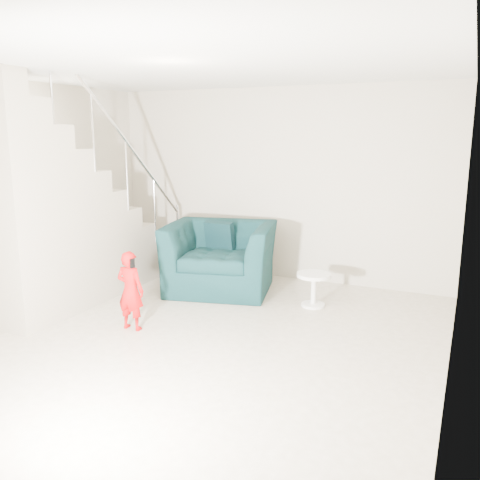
% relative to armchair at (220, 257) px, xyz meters
% --- Properties ---
extents(floor, '(5.50, 5.50, 0.00)m').
position_rel_armchair_xyz_m(floor, '(0.42, -1.82, -0.45)').
color(floor, tan).
rests_on(floor, ground).
extents(ceiling, '(5.50, 5.50, 0.00)m').
position_rel_armchair_xyz_m(ceiling, '(0.42, -1.82, 2.25)').
color(ceiling, silver).
rests_on(ceiling, back_wall).
extents(back_wall, '(5.00, 0.00, 5.00)m').
position_rel_armchair_xyz_m(back_wall, '(0.42, 0.93, 0.90)').
color(back_wall, '#B9AC96').
rests_on(back_wall, floor).
extents(right_wall, '(0.00, 5.50, 5.50)m').
position_rel_armchair_xyz_m(right_wall, '(2.92, -1.82, 0.90)').
color(right_wall, '#B9AC96').
rests_on(right_wall, floor).
extents(armchair, '(1.62, 1.50, 0.90)m').
position_rel_armchair_xyz_m(armchair, '(0.00, 0.00, 0.00)').
color(armchair, black).
rests_on(armchair, floor).
extents(toddler, '(0.32, 0.21, 0.86)m').
position_rel_armchair_xyz_m(toddler, '(-0.23, -1.66, -0.02)').
color(toddler, '#9E0507').
rests_on(toddler, floor).
extents(side_table, '(0.41, 0.41, 0.41)m').
position_rel_armchair_xyz_m(side_table, '(1.33, -0.14, -0.17)').
color(side_table, white).
rests_on(side_table, floor).
extents(staircase, '(1.02, 3.03, 3.62)m').
position_rel_armchair_xyz_m(staircase, '(-1.58, -1.27, 0.50)').
color(staircase, '#ADA089').
rests_on(staircase, floor).
extents(cushion, '(0.40, 0.19, 0.40)m').
position_rel_armchair_xyz_m(cushion, '(-0.13, 0.23, 0.24)').
color(cushion, black).
rests_on(cushion, armchair).
extents(throw, '(0.05, 0.45, 0.51)m').
position_rel_armchair_xyz_m(throw, '(-0.62, -0.08, 0.12)').
color(throw, black).
rests_on(throw, armchair).
extents(phone, '(0.04, 0.05, 0.10)m').
position_rel_armchair_xyz_m(phone, '(-0.16, -1.71, 0.30)').
color(phone, black).
rests_on(phone, toddler).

